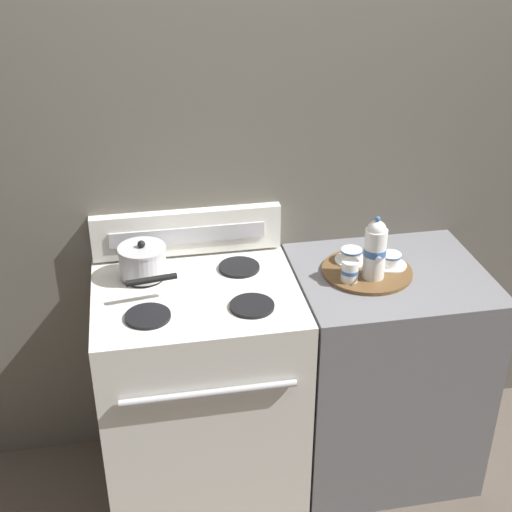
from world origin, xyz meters
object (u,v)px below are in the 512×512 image
serving_tray (367,271)px  teapot (375,249)px  stove (201,391)px  teacup_right (390,260)px  saucepan (143,261)px  teacup_left (351,255)px  creamer_jug (350,271)px

serving_tray → teapot: (0.00, -0.05, 0.12)m
stove → teacup_right: teacup_right is taller
saucepan → serving_tray: saucepan is taller
teacup_left → creamer_jug: 0.15m
stove → teacup_right: bearing=2.6°
stove → teacup_left: bearing=9.0°
saucepan → creamer_jug: (0.72, -0.18, -0.02)m
serving_tray → teacup_right: bearing=8.5°
saucepan → teacup_right: bearing=-6.2°
saucepan → teacup_left: bearing=-2.8°
teapot → teacup_left: (-0.04, 0.13, -0.09)m
teacup_right → stove: bearing=-177.4°
creamer_jug → serving_tray: bearing=35.9°
teacup_left → stove: bearing=-171.0°
serving_tray → teacup_left: teacup_left is taller
stove → teacup_right: size_ratio=7.39×
saucepan → creamer_jug: bearing=-13.7°
stove → saucepan: bearing=143.2°
serving_tray → teapot: bearing=-85.7°
saucepan → teacup_right: (0.91, -0.10, -0.03)m
teapot → teacup_right: 0.14m
teacup_left → teacup_right: size_ratio=1.00×
teapot → teacup_left: bearing=108.2°
stove → teapot: size_ratio=3.78×
teapot → serving_tray: bearing=94.3°
teacup_left → teacup_right: same height
saucepan → serving_tray: 0.82m
teacup_right → creamer_jug: size_ratio=1.57×
stove → teapot: 0.86m
serving_tray → creamer_jug: (-0.09, -0.06, 0.05)m
serving_tray → teacup_right: teacup_right is taller
serving_tray → teacup_right: (0.09, 0.01, 0.03)m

